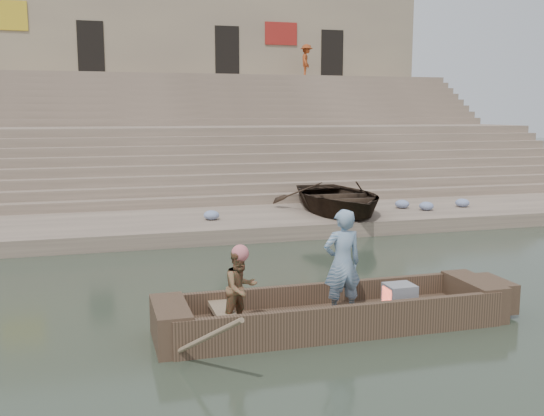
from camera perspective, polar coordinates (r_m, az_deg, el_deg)
name	(u,v)px	position (r m, az deg, el deg)	size (l,w,h in m)	color
ground	(235,326)	(10.08, -3.45, -10.82)	(120.00, 120.00, 0.00)	#283427
lower_landing	(173,226)	(17.68, -9.11, -1.65)	(32.00, 4.00, 0.40)	gray
mid_landing	(149,163)	(24.93, -11.28, 4.11)	(32.00, 3.00, 2.80)	gray
upper_landing	(136,128)	(31.84, -12.42, 7.23)	(32.00, 3.00, 5.20)	gray
ghat_steps	(145,150)	(26.59, -11.62, 5.24)	(32.00, 11.00, 5.20)	gray
building_wall	(129,71)	(35.89, -13.00, 12.17)	(32.00, 5.07, 11.20)	tan
main_rowboat	(333,321)	(10.01, 5.62, -10.32)	(5.00, 1.30, 0.22)	brown
rowboat_trim	(346,308)	(10.01, 6.79, -9.14)	(6.04, 2.63, 1.85)	brown
standing_man	(342,263)	(9.67, 6.49, -5.08)	(0.62, 0.41, 1.70)	navy
rowing_man	(240,288)	(9.21, -2.93, -7.41)	(0.57, 0.45, 1.18)	#256F38
television	(399,296)	(10.37, 11.61, -7.96)	(0.46, 0.42, 0.40)	gray
beached_rowboat	(338,197)	(18.54, 6.09, 1.01)	(3.27, 4.58, 0.95)	#2D2116
pedestrian	(306,61)	(33.95, 3.19, 13.37)	(1.13, 0.65, 1.74)	#953C19
cloth_bundles	(303,210)	(18.25, 2.85, -0.17)	(15.60, 1.14, 0.26)	#3F5999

